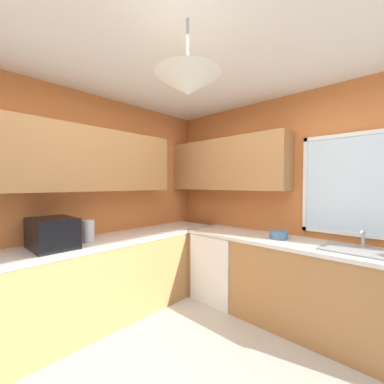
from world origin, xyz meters
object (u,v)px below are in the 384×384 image
dishwasher (222,266)px  sink_assembly (360,250)px  kettle (89,231)px  microwave (52,233)px  bowl (279,235)px

dishwasher → sink_assembly: 1.60m
kettle → microwave: bearing=-93.4°
sink_assembly → bowl: sink_assembly is taller
microwave → bowl: (1.42, 1.88, -0.10)m
microwave → sink_assembly: bearing=40.8°
bowl → dishwasher: bearing=-177.7°
microwave → kettle: size_ratio=2.04×
dishwasher → bowl: (0.76, 0.03, 0.52)m
kettle → bowl: (1.40, 1.54, -0.07)m
dishwasher → bowl: bowl is taller
microwave → sink_assembly: (2.18, 1.88, -0.13)m
microwave → bowl: microwave is taller
dishwasher → kettle: 1.74m
dishwasher → kettle: kettle is taller
microwave → bowl: 2.36m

